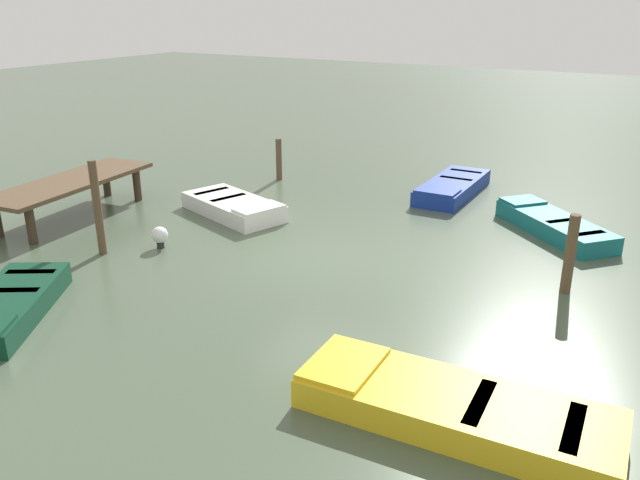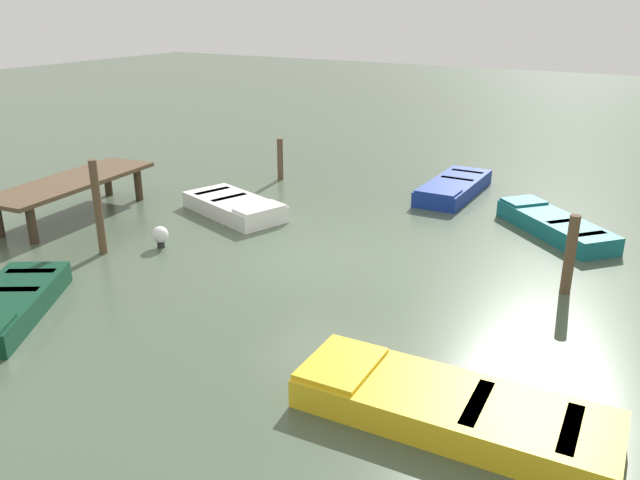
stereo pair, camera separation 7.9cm
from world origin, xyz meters
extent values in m
plane|color=#475642|center=(0.00, 0.00, 0.00)|extent=(80.00, 80.00, 0.00)
cube|color=brown|center=(-0.82, 6.55, 0.90)|extent=(4.62, 1.95, 0.10)
cylinder|color=#3C2E20|center=(0.92, 7.25, 0.42)|extent=(0.20, 0.20, 0.85)
cylinder|color=#3C2E20|center=(1.03, 6.22, 0.42)|extent=(0.20, 0.20, 0.85)
cylinder|color=#3C2E20|center=(-2.55, 5.84, 0.42)|extent=(0.20, 0.20, 0.85)
cube|color=silver|center=(1.31, 3.25, 0.20)|extent=(2.14, 3.08, 0.40)
cube|color=#334772|center=(1.31, 3.25, 0.34)|extent=(1.73, 2.59, 0.04)
cube|color=silver|center=(0.96, 2.21, 0.43)|extent=(1.31, 0.96, 0.06)
cube|color=navy|center=(1.38, 3.46, 0.38)|extent=(1.03, 0.52, 0.04)
cube|color=navy|center=(1.63, 4.19, 0.38)|extent=(1.03, 0.52, 0.04)
cube|color=#14666B|center=(3.85, -3.99, 0.20)|extent=(2.90, 3.07, 0.40)
cube|color=beige|center=(3.85, -3.99, 0.34)|extent=(2.41, 2.56, 0.04)
cube|color=#14666B|center=(4.68, -3.06, 0.43)|extent=(1.16, 1.14, 0.06)
cube|color=#9B9789|center=(3.69, -4.17, 0.38)|extent=(0.73, 0.68, 0.04)
cube|color=#9B9789|center=(3.10, -4.83, 0.38)|extent=(0.73, 0.68, 0.04)
cube|color=navy|center=(5.75, -0.92, 0.20)|extent=(3.34, 1.22, 0.40)
cube|color=silver|center=(5.75, -0.92, 0.34)|extent=(2.84, 0.95, 0.04)
cube|color=navy|center=(4.45, -0.93, 0.43)|extent=(0.75, 1.07, 0.06)
cube|color=#A4A49F|center=(6.00, -0.91, 0.38)|extent=(0.21, 0.92, 0.04)
cube|color=#A4A49F|center=(6.92, -0.90, 0.38)|extent=(0.21, 0.92, 0.04)
cube|color=gold|center=(-4.08, -4.32, 0.20)|extent=(1.54, 4.07, 0.40)
cube|color=#4C3319|center=(-4.08, -4.32, 0.34)|extent=(1.21, 3.46, 0.04)
cube|color=gold|center=(-4.15, -2.76, 0.43)|extent=(1.27, 0.94, 0.06)
cube|color=#42301E|center=(-4.07, -4.63, 0.38)|extent=(1.08, 0.25, 0.04)
cube|color=#42301E|center=(-4.02, -5.73, 0.38)|extent=(1.08, 0.25, 0.04)
cube|color=#0C3823|center=(-5.04, 3.18, 0.20)|extent=(3.07, 2.49, 0.40)
cube|color=maroon|center=(-5.04, 3.18, 0.34)|extent=(2.57, 2.05, 0.04)
cube|color=maroon|center=(-4.86, 3.30, 0.38)|extent=(0.63, 0.86, 0.04)
cube|color=maroon|center=(-4.17, 3.72, 0.38)|extent=(0.63, 0.86, 0.04)
cylinder|color=brown|center=(0.72, -4.82, 0.75)|extent=(0.19, 0.19, 1.49)
cylinder|color=brown|center=(4.69, 4.10, 0.61)|extent=(0.17, 0.17, 1.23)
cylinder|color=brown|center=(-2.20, 4.06, 1.01)|extent=(0.17, 0.17, 2.02)
cylinder|color=#262626|center=(-1.34, 3.23, 0.06)|extent=(0.16, 0.16, 0.12)
sphere|color=white|center=(-1.34, 3.23, 0.30)|extent=(0.36, 0.36, 0.36)
camera|label=1|loc=(-10.94, -6.28, 5.09)|focal=36.23mm
camera|label=2|loc=(-10.90, -6.35, 5.09)|focal=36.23mm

